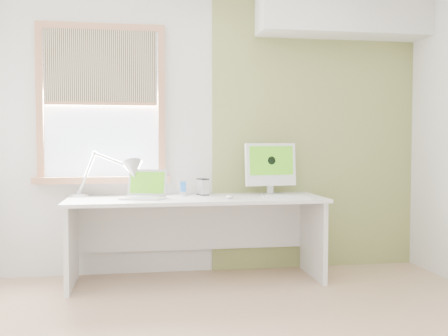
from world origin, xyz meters
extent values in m
cube|color=silver|center=(0.00, 1.76, 1.30)|extent=(4.00, 0.02, 2.60)
cube|color=silver|center=(0.00, -1.76, 1.30)|extent=(4.00, 0.02, 2.60)
cube|color=#909D53|center=(1.00, 1.74, 1.30)|extent=(2.00, 0.02, 2.60)
cube|color=white|center=(1.20, 1.57, 2.40)|extent=(1.60, 0.40, 0.42)
cube|color=#AD704D|center=(-1.53, 1.72, 1.55)|extent=(0.06, 0.06, 1.42)
cube|color=#AD704D|center=(-0.47, 1.72, 1.55)|extent=(0.06, 0.06, 1.42)
cube|color=#AD704D|center=(-1.00, 1.72, 2.23)|extent=(1.00, 0.06, 0.06)
cube|color=#AD704D|center=(-1.00, 1.70, 0.87)|extent=(1.20, 0.14, 0.06)
cube|color=#D1E2F9|center=(-1.00, 1.74, 1.55)|extent=(1.00, 0.01, 1.30)
cube|color=beige|center=(-1.00, 1.70, 1.88)|extent=(0.98, 0.02, 0.65)
cube|color=#AD704D|center=(-1.00, 1.70, 1.55)|extent=(0.98, 0.03, 0.03)
cube|color=white|center=(-0.19, 1.38, 0.71)|extent=(2.20, 0.70, 0.03)
cube|color=white|center=(-1.24, 1.38, 0.35)|extent=(0.04, 0.64, 0.70)
cube|color=white|center=(0.86, 1.38, 0.35)|extent=(0.04, 0.64, 0.70)
cube|color=white|center=(-0.19, 1.70, 0.45)|extent=(2.08, 0.02, 0.48)
cylinder|color=silver|center=(-1.20, 1.65, 0.74)|extent=(0.19, 0.19, 0.02)
sphere|color=silver|center=(-1.20, 1.65, 0.76)|extent=(0.06, 0.06, 0.05)
cylinder|color=silver|center=(-1.13, 1.63, 0.93)|extent=(0.17, 0.05, 0.36)
sphere|color=silver|center=(-1.06, 1.62, 1.11)|extent=(0.05, 0.05, 0.04)
cylinder|color=silver|center=(-0.91, 1.58, 1.05)|extent=(0.32, 0.12, 0.14)
sphere|color=silver|center=(-0.75, 1.53, 0.99)|extent=(0.05, 0.05, 0.04)
cone|color=silver|center=(-0.72, 1.53, 0.96)|extent=(0.23, 0.27, 0.22)
cube|color=silver|center=(-0.64, 1.34, 0.74)|extent=(0.40, 0.34, 0.02)
cube|color=#B2B5B7|center=(-0.64, 1.34, 0.75)|extent=(0.32, 0.23, 0.00)
cube|color=silver|center=(-0.60, 1.46, 0.86)|extent=(0.35, 0.18, 0.23)
cube|color=#3E8610|center=(-0.61, 1.45, 0.86)|extent=(0.30, 0.15, 0.18)
cylinder|color=silver|center=(-0.29, 1.52, 0.74)|extent=(0.09, 0.09, 0.02)
cube|color=silver|center=(-0.29, 1.52, 0.81)|extent=(0.06, 0.02, 0.12)
cube|color=#194C99|center=(-0.29, 1.51, 0.81)|extent=(0.05, 0.01, 0.09)
cube|color=silver|center=(-0.11, 1.58, 0.80)|extent=(0.10, 0.13, 0.15)
cube|color=black|center=(-0.11, 1.58, 0.88)|extent=(0.11, 0.13, 0.01)
cube|color=black|center=(-0.11, 1.58, 0.74)|extent=(0.11, 0.13, 0.01)
cube|color=silver|center=(0.52, 1.55, 0.74)|extent=(0.19, 0.17, 0.01)
cube|color=silver|center=(0.51, 1.57, 0.82)|extent=(0.06, 0.03, 0.16)
cube|color=white|center=(0.52, 1.57, 1.00)|extent=(0.48, 0.14, 0.39)
cube|color=#3E8610|center=(0.52, 1.54, 1.04)|extent=(0.42, 0.07, 0.26)
cylinder|color=black|center=(0.52, 1.54, 1.04)|extent=(0.08, 0.02, 0.08)
cube|color=white|center=(0.58, 1.25, 0.74)|extent=(0.41, 0.17, 0.01)
cube|color=white|center=(0.58, 1.25, 0.75)|extent=(0.38, 0.14, 0.00)
ellipsoid|color=white|center=(0.08, 1.24, 0.75)|extent=(0.08, 0.12, 0.03)
camera|label=1|loc=(-0.65, -2.98, 1.20)|focal=40.95mm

